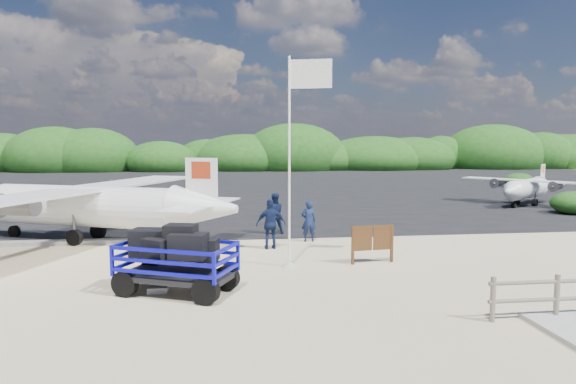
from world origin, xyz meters
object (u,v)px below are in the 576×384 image
Objects in this scene: baggage_cart at (177,293)px; aircraft_large at (380,193)px; crew_c at (271,224)px; flagpole at (289,267)px; aircraft_small at (107,187)px; signboard at (372,263)px; crew_b at (274,214)px; crew_a at (309,221)px.

aircraft_large is at bearing 86.16° from baggage_cart.
baggage_cart is 6.00m from crew_c.
flagpole is at bearing 96.25° from crew_c.
aircraft_small is at bearing -67.14° from crew_c.
aircraft_small is at bearing 111.82° from flagpole.
baggage_cart is at bearing 67.86° from aircraft_small.
flagpole is (3.25, 2.42, 0.00)m from baggage_cart.
flagpole reaches higher than crew_c.
aircraft_large reaches higher than crew_c.
aircraft_large is at bearing 64.99° from signboard.
baggage_cart is at bearing -163.85° from signboard.
crew_b is (3.35, 8.09, 0.88)m from baggage_cart.
flagpole reaches higher than crew_b.
aircraft_small reaches higher than signboard.
crew_c is at bearing 85.29° from aircraft_large.
crew_b is (-2.61, 5.54, 0.88)m from signboard.
baggage_cart is at bearing -143.32° from flagpole.
crew_a is 28.71m from aircraft_small.
crew_a is at bearing 117.06° from crew_b.
aircraft_large is (9.72, 16.30, -0.88)m from crew_b.
crew_c is at bearing 84.73° from baggage_cart.
flagpole reaches higher than aircraft_small.
flagpole is 0.46× the size of aircraft_large.
crew_b reaches higher than signboard.
crew_a reaches higher than baggage_cart.
flagpole is at bearing 74.66° from aircraft_small.
baggage_cart is at bearing 84.90° from aircraft_large.
signboard is at bearing 47.49° from baggage_cart.
crew_a is at bearing -143.49° from crew_c.
crew_a is at bearing 87.75° from aircraft_large.
flagpole reaches higher than baggage_cart.
aircraft_small is (-11.48, 26.74, -0.91)m from crew_c.
aircraft_small is (-11.80, 29.48, 0.00)m from flagpole.
crew_b is at bearing 91.84° from baggage_cart.
flagpole is 4.01× the size of crew_a.
crew_b is 19.00m from aircraft_large.
crew_a is at bearing 71.91° from flagpole.
flagpole is 31.75m from aircraft_small.
signboard is 6.19m from crew_b.
flagpole is 4.23× the size of signboard.
signboard is at bearing 108.08° from crew_b.
aircraft_small is at bearing -57.38° from crew_a.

